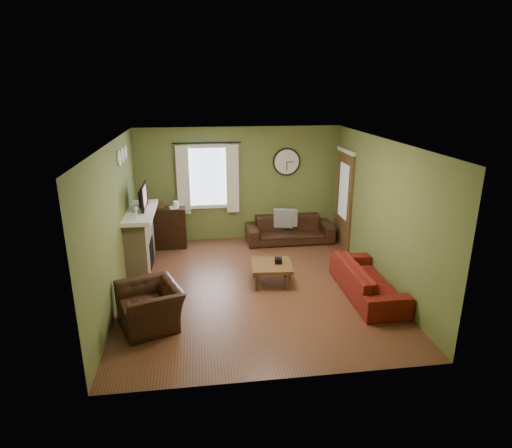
{
  "coord_description": "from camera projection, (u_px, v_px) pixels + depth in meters",
  "views": [
    {
      "loc": [
        -0.9,
        -6.96,
        3.49
      ],
      "look_at": [
        0.1,
        0.4,
        1.05
      ],
      "focal_mm": 30.0,
      "sensor_mm": 36.0,
      "label": 1
    }
  ],
  "objects": [
    {
      "name": "pillow_left",
      "position": [
        289.0,
        218.0,
        9.87
      ],
      "size": [
        0.42,
        0.24,
        0.4
      ],
      "primitive_type": "cube",
      "rotation": [
        0.0,
        0.0,
        -0.31
      ],
      "color": "#959798",
      "rests_on": "sofa_brown"
    },
    {
      "name": "wall_right",
      "position": [
        381.0,
        212.0,
        7.65
      ],
      "size": [
        0.0,
        5.2,
        2.6
      ],
      "primitive_type": "cube",
      "color": "olive",
      "rests_on": "ground"
    },
    {
      "name": "fireplace",
      "position": [
        140.0,
        241.0,
        8.4
      ],
      "size": [
        0.4,
        1.4,
        1.1
      ],
      "primitive_type": "cube",
      "color": "tan",
      "rests_on": "floor"
    },
    {
      "name": "sofa_brown",
      "position": [
        289.0,
        229.0,
        9.88
      ],
      "size": [
        1.98,
        0.77,
        0.58
      ],
      "primitive_type": "imported",
      "color": "black",
      "rests_on": "floor"
    },
    {
      "name": "medallion_right",
      "position": [
        125.0,
        152.0,
        8.18
      ],
      "size": [
        0.28,
        0.28,
        0.03
      ],
      "primitive_type": "cylinder",
      "color": "white",
      "rests_on": "wall_left"
    },
    {
      "name": "wine_glass_b",
      "position": [
        136.0,
        213.0,
        7.72
      ],
      "size": [
        0.07,
        0.07,
        0.19
      ],
      "primitive_type": null,
      "color": "white",
      "rests_on": "mantel"
    },
    {
      "name": "firebox",
      "position": [
        151.0,
        252.0,
        8.5
      ],
      "size": [
        0.04,
        0.6,
        0.55
      ],
      "primitive_type": "cube",
      "color": "black",
      "rests_on": "fireplace"
    },
    {
      "name": "wall_back",
      "position": [
        239.0,
        184.0,
        9.8
      ],
      "size": [
        4.6,
        0.0,
        2.6
      ],
      "primitive_type": "cube",
      "color": "olive",
      "rests_on": "ground"
    },
    {
      "name": "sofa_red",
      "position": [
        368.0,
        280.0,
        7.35
      ],
      "size": [
        0.75,
        1.92,
        0.56
      ],
      "primitive_type": "imported",
      "rotation": [
        0.0,
        0.0,
        1.57
      ],
      "color": "maroon",
      "rests_on": "floor"
    },
    {
      "name": "curtain_right",
      "position": [
        233.0,
        179.0,
        9.62
      ],
      "size": [
        0.28,
        0.04,
        1.55
      ],
      "primitive_type": "cube",
      "color": "white",
      "rests_on": "wall_back"
    },
    {
      "name": "door",
      "position": [
        344.0,
        200.0,
        9.47
      ],
      "size": [
        0.05,
        0.9,
        2.1
      ],
      "primitive_type": "cube",
      "color": "brown",
      "rests_on": "floor"
    },
    {
      "name": "wall_front",
      "position": [
        283.0,
        284.0,
        4.91
      ],
      "size": [
        4.6,
        0.0,
        2.6
      ],
      "primitive_type": "cube",
      "color": "olive",
      "rests_on": "ground"
    },
    {
      "name": "pillow_right",
      "position": [
        283.0,
        218.0,
        9.84
      ],
      "size": [
        0.46,
        0.25,
        0.44
      ],
      "primitive_type": "cube",
      "rotation": [
        0.0,
        0.0,
        -0.29
      ],
      "color": "#959798",
      "rests_on": "sofa_brown"
    },
    {
      "name": "wall_left",
      "position": [
        116.0,
        223.0,
        7.06
      ],
      "size": [
        0.0,
        5.2,
        2.6
      ],
      "primitive_type": "cube",
      "color": "olive",
      "rests_on": "ground"
    },
    {
      "name": "wine_glass_a",
      "position": [
        136.0,
        213.0,
        7.68
      ],
      "size": [
        0.08,
        0.08,
        0.22
      ],
      "primitive_type": null,
      "color": "white",
      "rests_on": "mantel"
    },
    {
      "name": "bookshelf",
      "position": [
        169.0,
        228.0,
        9.45
      ],
      "size": [
        0.77,
        0.33,
        0.91
      ],
      "primitive_type": null,
      "color": "black",
      "rests_on": "floor"
    },
    {
      "name": "medallion_mid",
      "position": [
        122.0,
        155.0,
        7.85
      ],
      "size": [
        0.28,
        0.28,
        0.03
      ],
      "primitive_type": "cylinder",
      "color": "white",
      "rests_on": "wall_left"
    },
    {
      "name": "book",
      "position": [
        169.0,
        206.0,
        9.27
      ],
      "size": [
        0.23,
        0.28,
        0.02
      ],
      "primitive_type": "imported",
      "rotation": [
        0.0,
        0.0,
        0.21
      ],
      "color": "brown",
      "rests_on": "bookshelf"
    },
    {
      "name": "window_pane",
      "position": [
        208.0,
        177.0,
        9.63
      ],
      "size": [
        1.0,
        0.02,
        1.3
      ],
      "primitive_type": null,
      "color": "silver",
      "rests_on": "wall_back"
    },
    {
      "name": "medallion_left",
      "position": [
        119.0,
        158.0,
        7.52
      ],
      "size": [
        0.28,
        0.28,
        0.03
      ],
      "primitive_type": "cylinder",
      "color": "white",
      "rests_on": "wall_left"
    },
    {
      "name": "tv",
      "position": [
        140.0,
        200.0,
        8.3
      ],
      "size": [
        0.08,
        0.6,
        0.35
      ],
      "primitive_type": "imported",
      "rotation": [
        0.0,
        0.0,
        1.57
      ],
      "color": "black",
      "rests_on": "mantel"
    },
    {
      "name": "curtain_left",
      "position": [
        183.0,
        181.0,
        9.48
      ],
      "size": [
        0.28,
        0.04,
        1.55
      ],
      "primitive_type": "cube",
      "color": "white",
      "rests_on": "wall_back"
    },
    {
      "name": "floor",
      "position": [
        254.0,
        286.0,
        7.76
      ],
      "size": [
        4.6,
        5.2,
        0.0
      ],
      "primitive_type": "cube",
      "color": "brown",
      "rests_on": "ground"
    },
    {
      "name": "ceiling",
      "position": [
        253.0,
        141.0,
        6.95
      ],
      "size": [
        4.6,
        5.2,
        0.0
      ],
      "primitive_type": "cube",
      "color": "white",
      "rests_on": "ground"
    },
    {
      "name": "coffee_table",
      "position": [
        271.0,
        274.0,
        7.81
      ],
      "size": [
        0.77,
        0.77,
        0.38
      ],
      "primitive_type": null,
      "rotation": [
        0.0,
        0.0,
        -0.08
      ],
      "color": "brown",
      "rests_on": "floor"
    },
    {
      "name": "tv_screen",
      "position": [
        144.0,
        197.0,
        8.29
      ],
      "size": [
        0.02,
        0.62,
        0.36
      ],
      "primitive_type": "cube",
      "color": "#994C3F",
      "rests_on": "mantel"
    },
    {
      "name": "curtain_rod",
      "position": [
        207.0,
        143.0,
        9.3
      ],
      "size": [
        0.03,
        0.03,
        1.5
      ],
      "primitive_type": "cylinder",
      "color": "black",
      "rests_on": "wall_back"
    },
    {
      "name": "tissue_box",
      "position": [
        278.0,
        262.0,
        7.78
      ],
      "size": [
        0.14,
        0.14,
        0.1
      ],
      "primitive_type": "cube",
      "rotation": [
        0.0,
        0.0,
        -0.1
      ],
      "color": "black",
      "rests_on": "coffee_table"
    },
    {
      "name": "armchair",
      "position": [
        150.0,
        306.0,
        6.43
      ],
      "size": [
        1.14,
        1.21,
        0.63
      ],
      "primitive_type": "imported",
      "rotation": [
        0.0,
        0.0,
        -1.2
      ],
      "color": "black",
      "rests_on": "floor"
    },
    {
      "name": "mantel",
      "position": [
        139.0,
        212.0,
        8.22
      ],
      "size": [
        0.58,
        1.6,
        0.08
      ],
      "primitive_type": "cube",
      "color": "white",
      "rests_on": "fireplace"
    },
    {
      "name": "wall_clock",
      "position": [
        287.0,
        162.0,
        9.74
      ],
      "size": [
        0.64,
        0.06,
        0.64
      ],
      "primitive_type": null,
      "color": "white",
      "rests_on": "wall_back"
    }
  ]
}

